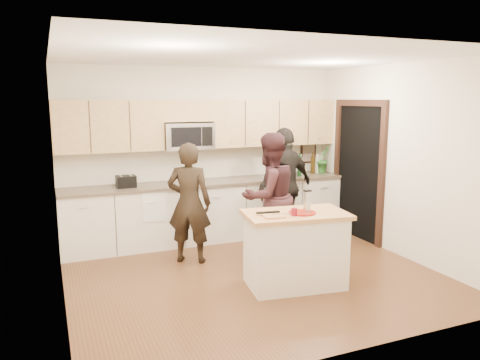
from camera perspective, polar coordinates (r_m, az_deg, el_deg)
name	(u,v)px	position (r m, az deg, el deg)	size (l,w,h in m)	color
floor	(254,275)	(6.07, 1.66, -11.51)	(4.50, 4.50, 0.00)	brown
room_shell	(254,139)	(5.67, 1.75, 4.99)	(4.52, 4.02, 2.71)	beige
back_cabinetry	(210,210)	(7.43, -3.70, -3.70)	(4.50, 0.66, 0.94)	silver
upper_cabinetry	(208,123)	(7.38, -3.94, 6.98)	(4.50, 0.33, 0.75)	tan
microwave	(188,136)	(7.25, -6.41, 5.37)	(0.76, 0.41, 0.40)	silver
doorway	(359,166)	(7.65, 14.27, 1.64)	(0.06, 1.25, 2.20)	black
framed_picture	(308,152)	(8.37, 8.31, 3.38)	(0.30, 0.03, 0.38)	black
dish_towel	(152,197)	(6.94, -10.66, -2.04)	(0.34, 0.60, 0.48)	white
island	(295,249)	(5.64, 6.74, -8.36)	(1.29, 0.86, 0.90)	silver
red_plate	(302,213)	(5.49, 7.58, -3.96)	(0.32, 0.32, 0.02)	maroon
box_grater	(307,201)	(5.48, 8.20, -2.50)	(0.08, 0.06, 0.26)	silver
drink_glass	(294,212)	(5.36, 6.62, -3.89)	(0.07, 0.07, 0.09)	maroon
cutting_board	(274,216)	(5.27, 4.13, -4.45)	(0.23, 0.18, 0.02)	tan
tongs	(268,212)	(5.38, 3.42, -3.96)	(0.28, 0.03, 0.02)	black
knife	(281,214)	(5.33, 5.06, -4.17)	(0.22, 0.02, 0.01)	silver
toaster	(126,181)	(7.00, -13.73, -0.18)	(0.28, 0.21, 0.17)	black
bottle_cluster	(302,164)	(8.01, 7.59, 1.91)	(0.64, 0.34, 0.38)	black
orchid	(323,159)	(8.23, 10.06, 2.53)	(0.27, 0.21, 0.48)	#30712D
woman_left	(189,203)	(6.36, -6.22, -2.81)	(0.60, 0.39, 1.65)	black
woman_center	(269,196)	(6.47, 3.58, -2.01)	(0.86, 0.67, 1.76)	black
woman_right	(285,185)	(7.25, 5.54, -0.66)	(1.05, 0.44, 1.79)	black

